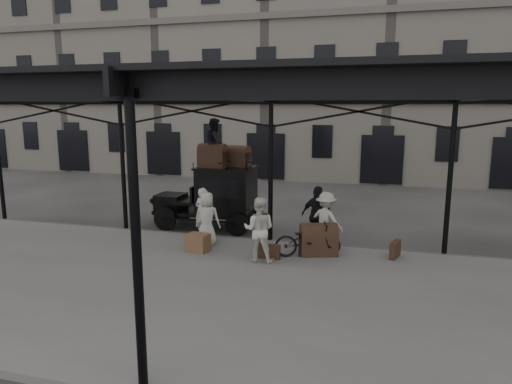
% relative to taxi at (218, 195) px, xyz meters
% --- Properties ---
extents(ground, '(120.00, 120.00, 0.00)m').
position_rel_taxi_xyz_m(ground, '(2.19, -3.34, -1.20)').
color(ground, '#383533').
rests_on(ground, ground).
extents(platform, '(28.00, 8.00, 0.15)m').
position_rel_taxi_xyz_m(platform, '(2.19, -5.34, -1.13)').
color(platform, slate).
rests_on(platform, ground).
extents(canopy, '(22.50, 9.00, 4.74)m').
position_rel_taxi_xyz_m(canopy, '(2.19, -5.06, 3.39)').
color(canopy, black).
rests_on(canopy, ground).
extents(building_frontage, '(64.00, 8.00, 14.00)m').
position_rel_taxi_xyz_m(building_frontage, '(2.19, 14.66, 5.80)').
color(building_frontage, slate).
rests_on(building_frontage, ground).
extents(taxi, '(3.65, 1.55, 2.18)m').
position_rel_taxi_xyz_m(taxi, '(0.00, 0.00, 0.00)').
color(taxi, black).
rests_on(taxi, ground).
extents(porter_left, '(0.67, 0.53, 1.61)m').
position_rel_taxi_xyz_m(porter_left, '(0.19, -1.80, -0.25)').
color(porter_left, beige).
rests_on(porter_left, platform).
extents(porter_midleft, '(0.87, 0.70, 1.72)m').
position_rel_taxi_xyz_m(porter_midleft, '(2.36, -3.31, -0.19)').
color(porter_midleft, silver).
rests_on(porter_midleft, platform).
extents(porter_centre, '(0.80, 0.54, 1.58)m').
position_rel_taxi_xyz_m(porter_centre, '(0.51, -2.32, -0.26)').
color(porter_centre, beige).
rests_on(porter_centre, platform).
extents(porter_official, '(1.12, 0.76, 1.77)m').
position_rel_taxi_xyz_m(porter_official, '(3.66, -1.54, -0.17)').
color(porter_official, black).
rests_on(porter_official, platform).
extents(porter_right, '(1.21, 0.98, 1.64)m').
position_rel_taxi_xyz_m(porter_right, '(3.92, -1.70, -0.23)').
color(porter_right, beige).
rests_on(porter_right, platform).
extents(bicycle, '(1.90, 1.11, 0.94)m').
position_rel_taxi_xyz_m(bicycle, '(3.55, -2.64, -0.58)').
color(bicycle, black).
rests_on(bicycle, platform).
extents(porter_roof, '(0.78, 0.91, 1.63)m').
position_rel_taxi_xyz_m(porter_roof, '(-0.03, -0.10, 1.79)').
color(porter_roof, black).
rests_on(porter_roof, taxi).
extents(steamer_trunk_roof_near, '(0.91, 0.56, 0.66)m').
position_rel_taxi_xyz_m(steamer_trunk_roof_near, '(-0.08, -0.25, 1.31)').
color(steamer_trunk_roof_near, '#472F21').
rests_on(steamer_trunk_roof_near, taxi).
extents(steamer_trunk_roof_far, '(0.91, 0.67, 0.60)m').
position_rel_taxi_xyz_m(steamer_trunk_roof_far, '(0.67, 0.20, 1.28)').
color(steamer_trunk_roof_far, '#472F21').
rests_on(steamer_trunk_roof_far, taxi).
extents(steamer_trunk_platform, '(1.15, 0.89, 0.74)m').
position_rel_taxi_xyz_m(steamer_trunk_platform, '(3.80, -2.34, -0.68)').
color(steamer_trunk_platform, '#472F21').
rests_on(steamer_trunk_platform, platform).
extents(wicker_hamper, '(0.66, 0.53, 0.50)m').
position_rel_taxi_xyz_m(wicker_hamper, '(0.48, -2.99, -0.80)').
color(wicker_hamper, '#926343').
rests_on(wicker_hamper, platform).
extents(suitcase_upright, '(0.32, 0.62, 0.45)m').
position_rel_taxi_xyz_m(suitcase_upright, '(5.85, -2.07, -0.83)').
color(suitcase_upright, '#472F21').
rests_on(suitcase_upright, platform).
extents(suitcase_flat, '(0.60, 0.17, 0.40)m').
position_rel_taxi_xyz_m(suitcase_flat, '(2.58, -3.07, -0.85)').
color(suitcase_flat, '#472F21').
rests_on(suitcase_flat, platform).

